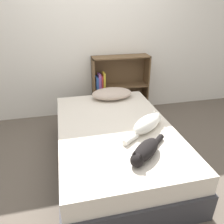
{
  "coord_description": "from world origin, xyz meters",
  "views": [
    {
      "loc": [
        -0.5,
        -2.03,
        1.7
      ],
      "look_at": [
        0.0,
        0.15,
        0.58
      ],
      "focal_mm": 35.0,
      "sensor_mm": 36.0,
      "label": 1
    }
  ],
  "objects": [
    {
      "name": "wall_back",
      "position": [
        0.0,
        1.42,
        1.25
      ],
      "size": [
        8.0,
        0.06,
        2.5
      ],
      "color": "silver",
      "rests_on": "ground_plane"
    },
    {
      "name": "pillow",
      "position": [
        0.14,
        0.77,
        0.55
      ],
      "size": [
        0.57,
        0.36,
        0.14
      ],
      "color": "#B29E8E",
      "rests_on": "bed"
    },
    {
      "name": "ground_plane",
      "position": [
        0.0,
        0.0,
        0.0
      ],
      "size": [
        8.0,
        8.0,
        0.0
      ],
      "primitive_type": "plane",
      "color": "brown"
    },
    {
      "name": "bookshelf",
      "position": [
        0.36,
        1.29,
        0.5
      ],
      "size": [
        0.91,
        0.26,
        0.97
      ],
      "color": "brown",
      "rests_on": "ground_plane"
    },
    {
      "name": "bed",
      "position": [
        0.0,
        0.0,
        0.24
      ],
      "size": [
        1.27,
        1.97,
        0.48
      ],
      "color": "#333338",
      "rests_on": "ground_plane"
    },
    {
      "name": "cat_light",
      "position": [
        0.32,
        -0.16,
        0.56
      ],
      "size": [
        0.55,
        0.45,
        0.16
      ],
      "rotation": [
        0.0,
        0.0,
        0.63
      ],
      "color": "white",
      "rests_on": "bed"
    },
    {
      "name": "cat_dark",
      "position": [
        0.13,
        -0.59,
        0.55
      ],
      "size": [
        0.46,
        0.43,
        0.14
      ],
      "rotation": [
        0.0,
        0.0,
        3.88
      ],
      "color": "black",
      "rests_on": "bed"
    }
  ]
}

